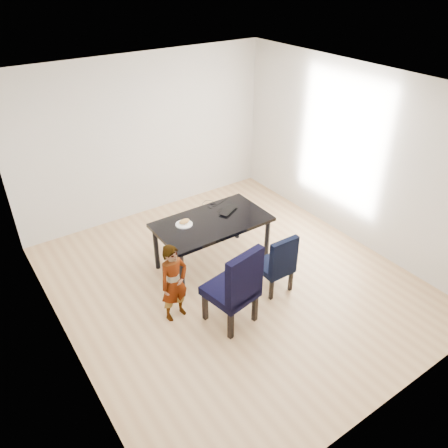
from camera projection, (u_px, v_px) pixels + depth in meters
floor at (232, 281)px, 6.18m from camera, size 4.50×5.00×0.01m
ceiling at (234, 88)px, 4.75m from camera, size 4.50×5.00×0.01m
wall_back at (145, 138)px, 7.21m from camera, size 4.50×0.01×2.70m
wall_front at (404, 313)px, 3.71m from camera, size 4.50×0.01×2.70m
wall_left at (50, 258)px, 4.38m from camera, size 0.01×5.00×2.70m
wall_right at (355, 157)px, 6.55m from camera, size 0.01×5.00×2.70m
dining_table at (212, 243)px, 6.33m from camera, size 1.60×0.90×0.75m
chair_left at (230, 285)px, 5.24m from camera, size 0.63×0.65×1.12m
chair_right at (274, 262)px, 5.83m from camera, size 0.43×0.45×0.88m
child at (174, 283)px, 5.32m from camera, size 0.42×0.30×1.06m
plate at (184, 224)px, 6.04m from camera, size 0.30×0.30×0.01m
sandwich at (184, 221)px, 6.03m from camera, size 0.17×0.10×0.06m
laptop at (225, 210)px, 6.37m from camera, size 0.41×0.36×0.03m
cable_tangle at (213, 206)px, 6.49m from camera, size 0.20×0.20×0.01m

